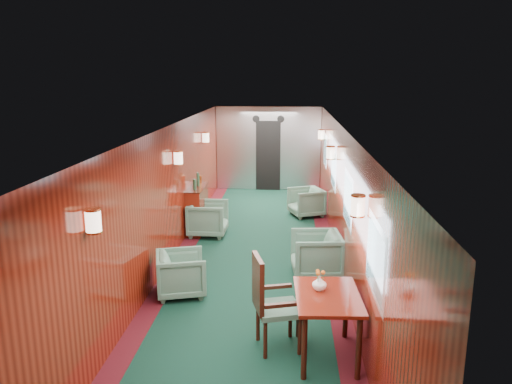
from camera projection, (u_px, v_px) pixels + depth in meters
room at (253, 173)px, 8.47m from camera, size 12.00×12.10×2.40m
bulkhead at (268, 149)px, 14.32m from camera, size 2.98×0.17×2.39m
windows_right at (340, 182)px, 8.66m from camera, size 0.02×8.60×0.80m
wall_sconces at (256, 159)px, 8.99m from camera, size 2.97×7.97×0.25m
dining_table at (327, 305)px, 5.78m from camera, size 0.79×1.09×0.79m
side_chair at (269, 299)px, 5.97m from camera, size 0.65×0.67×1.19m
credenza at (197, 208)px, 10.59m from camera, size 0.34×1.08×1.25m
flower_vase at (319, 283)px, 5.85m from camera, size 0.20×0.20×0.18m
armchair_left_near at (181, 274)px, 7.54m from camera, size 0.89×0.87×0.66m
armchair_left_far at (208, 218)px, 10.34m from camera, size 0.80×0.78×0.71m
armchair_right_near at (316, 254)px, 8.26m from camera, size 0.87×0.85×0.73m
armchair_right_far at (306, 202)px, 11.76m from camera, size 0.94×0.93×0.67m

